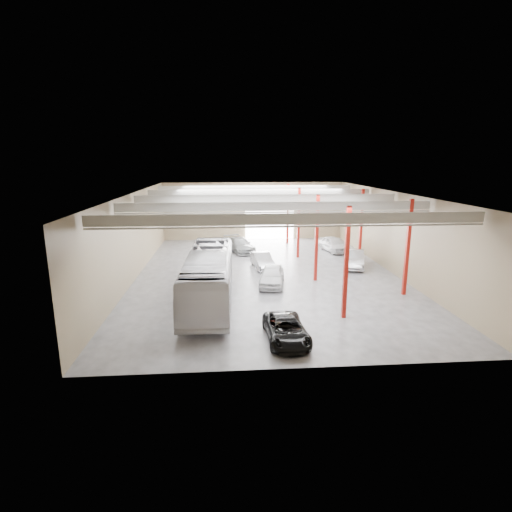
{
  "coord_description": "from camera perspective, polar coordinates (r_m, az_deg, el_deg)",
  "views": [
    {
      "loc": [
        -3.5,
        -32.94,
        9.6
      ],
      "look_at": [
        -1.1,
        -2.25,
        2.2
      ],
      "focal_mm": 28.0,
      "sensor_mm": 36.0,
      "label": 1
    }
  ],
  "objects": [
    {
      "name": "car_row_c",
      "position": [
        42.89,
        -2.37,
        1.6
      ],
      "size": [
        3.72,
        5.61,
        1.51
      ],
      "primitive_type": "imported",
      "rotation": [
        0.0,
        0.0,
        0.34
      ],
      "color": "gray",
      "rests_on": "ground"
    },
    {
      "name": "car_row_a",
      "position": [
        31.42,
        2.3,
        -2.8
      ],
      "size": [
        2.64,
        4.85,
        1.56
      ],
      "primitive_type": "imported",
      "rotation": [
        0.0,
        0.0,
        -0.18
      ],
      "color": "silver",
      "rests_on": "ground"
    },
    {
      "name": "black_sedan",
      "position": [
        22.09,
        4.33,
        -10.45
      ],
      "size": [
        2.31,
        4.69,
        1.28
      ],
      "primitive_type": "imported",
      "rotation": [
        0.0,
        0.0,
        0.04
      ],
      "color": "black",
      "rests_on": "ground"
    },
    {
      "name": "coach_bus",
      "position": [
        27.79,
        -6.71,
        -2.89
      ],
      "size": [
        3.39,
        12.97,
        3.59
      ],
      "primitive_type": "imported",
      "rotation": [
        0.0,
        0.0,
        -0.03
      ],
      "color": "silver",
      "rests_on": "ground"
    },
    {
      "name": "car_right_near",
      "position": [
        37.78,
        13.86,
        -0.38
      ],
      "size": [
        2.98,
        5.01,
        1.56
      ],
      "primitive_type": "imported",
      "rotation": [
        0.0,
        0.0,
        -0.3
      ],
      "color": "#B3B3B8",
      "rests_on": "ground"
    },
    {
      "name": "depot_shell",
      "position": [
        33.93,
        1.72,
        5.68
      ],
      "size": [
        22.12,
        32.12,
        7.06
      ],
      "color": "#48484D",
      "rests_on": "ground"
    },
    {
      "name": "car_right_far",
      "position": [
        43.84,
        11.01,
        1.66
      ],
      "size": [
        2.7,
        4.88,
        1.57
      ],
      "primitive_type": "imported",
      "rotation": [
        0.0,
        0.0,
        0.19
      ],
      "color": "silver",
      "rests_on": "ground"
    },
    {
      "name": "car_row_b",
      "position": [
        36.4,
        0.89,
        -0.65
      ],
      "size": [
        2.06,
        4.39,
        1.39
      ],
      "primitive_type": "imported",
      "rotation": [
        0.0,
        0.0,
        0.14
      ],
      "color": "#A3A3A7",
      "rests_on": "ground"
    }
  ]
}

